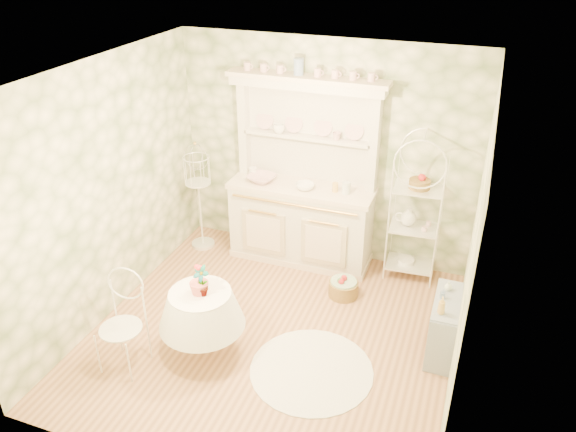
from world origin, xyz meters
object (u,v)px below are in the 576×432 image
(round_table, at_px, (202,321))
(birdcage_stand, at_px, (199,193))
(bakers_rack, at_px, (417,206))
(cafe_chair, at_px, (121,331))
(kitchen_dresser, at_px, (302,175))
(floor_basket, at_px, (343,286))
(side_shelf, at_px, (444,326))

(round_table, relative_size, birdcage_stand, 0.49)
(bakers_rack, bearing_deg, round_table, -132.64)
(round_table, distance_m, cafe_chair, 0.76)
(kitchen_dresser, distance_m, birdcage_stand, 1.37)
(bakers_rack, distance_m, round_table, 2.73)
(bakers_rack, height_order, birdcage_stand, bakers_rack)
(round_table, bearing_deg, floor_basket, 52.61)
(side_shelf, relative_size, birdcage_stand, 0.46)
(kitchen_dresser, relative_size, birdcage_stand, 1.49)
(kitchen_dresser, xyz_separation_m, birdcage_stand, (-1.31, -0.16, -0.38))
(side_shelf, distance_m, cafe_chair, 3.10)
(floor_basket, bearing_deg, birdcage_stand, 167.69)
(birdcage_stand, distance_m, floor_basket, 2.18)
(cafe_chair, relative_size, birdcage_stand, 0.55)
(kitchen_dresser, height_order, round_table, kitchen_dresser)
(bakers_rack, bearing_deg, birdcage_stand, -178.08)
(side_shelf, relative_size, cafe_chair, 0.84)
(bakers_rack, relative_size, side_shelf, 2.65)
(cafe_chair, bearing_deg, round_table, 24.97)
(kitchen_dresser, bearing_deg, floor_basket, -39.75)
(cafe_chair, bearing_deg, side_shelf, 13.58)
(floor_basket, bearing_deg, cafe_chair, -132.58)
(bakers_rack, relative_size, round_table, 2.52)
(kitchen_dresser, bearing_deg, side_shelf, -31.66)
(side_shelf, distance_m, round_table, 2.36)
(birdcage_stand, bearing_deg, round_table, -61.88)
(round_table, xyz_separation_m, floor_basket, (1.06, 1.38, -0.25))
(kitchen_dresser, bearing_deg, birdcage_stand, -173.24)
(bakers_rack, bearing_deg, kitchen_dresser, -179.55)
(bakers_rack, bearing_deg, side_shelf, -70.79)
(bakers_rack, distance_m, cafe_chair, 3.45)
(kitchen_dresser, relative_size, side_shelf, 3.23)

